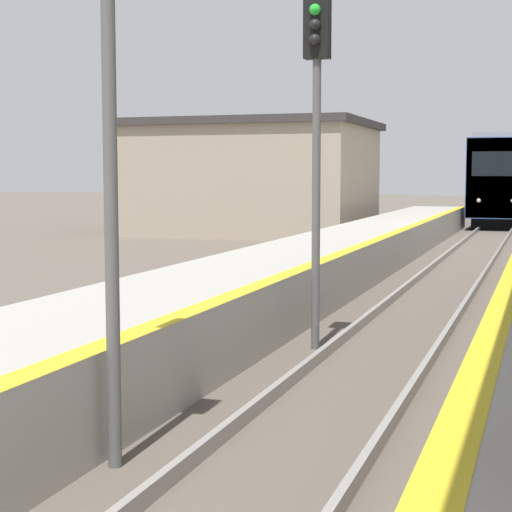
{
  "coord_description": "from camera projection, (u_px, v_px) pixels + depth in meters",
  "views": [
    {
      "loc": [
        2.12,
        -1.0,
        2.53
      ],
      "look_at": [
        -5.27,
        20.69,
        0.31
      ],
      "focal_mm": 60.0,
      "sensor_mm": 36.0,
      "label": 1
    }
  ],
  "objects": [
    {
      "name": "train",
      "position": [
        507.0,
        179.0,
        46.52
      ],
      "size": [
        2.61,
        20.29,
        4.34
      ],
      "color": "black",
      "rests_on": "ground"
    },
    {
      "name": "signal_near",
      "position": [
        108.0,
        57.0,
        7.05
      ],
      "size": [
        0.36,
        0.31,
        5.03
      ],
      "color": "#595959",
      "rests_on": "ground"
    },
    {
      "name": "signal_mid",
      "position": [
        317.0,
        105.0,
        12.02
      ],
      "size": [
        0.36,
        0.31,
        5.03
      ],
      "color": "#595959",
      "rests_on": "ground"
    },
    {
      "name": "station_building",
      "position": [
        254.0,
        177.0,
        35.9
      ],
      "size": [
        9.66,
        7.95,
        4.7
      ],
      "color": "tan",
      "rests_on": "ground"
    }
  ]
}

